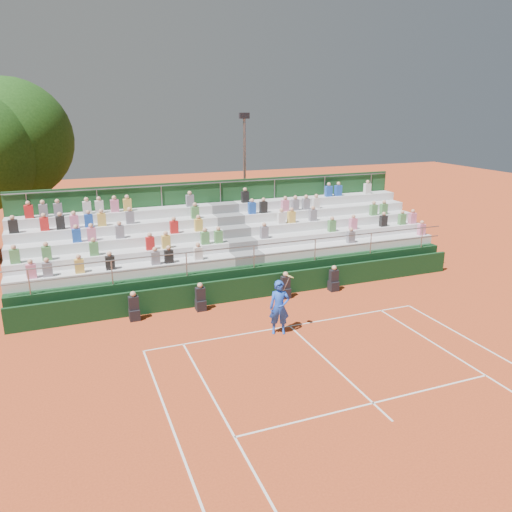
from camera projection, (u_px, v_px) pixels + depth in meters
name	position (u px, v px, depth m)	size (l,w,h in m)	color
ground	(290.00, 326.00, 18.87)	(90.00, 90.00, 0.00)	#BF461F
courtside_wall	(259.00, 287.00, 21.58)	(20.00, 0.15, 1.00)	black
line_officials	(243.00, 293.00, 20.87)	(9.23, 0.40, 1.19)	black
grandstand	(234.00, 254.00, 24.30)	(20.00, 5.20, 4.40)	black
tennis_player	(279.00, 307.00, 18.03)	(0.96, 0.70, 2.22)	blue
tree_east	(11.00, 140.00, 26.90)	(6.54, 6.54, 9.52)	#351E13
floodlight_mast	(245.00, 166.00, 30.57)	(0.60, 0.25, 7.62)	gray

